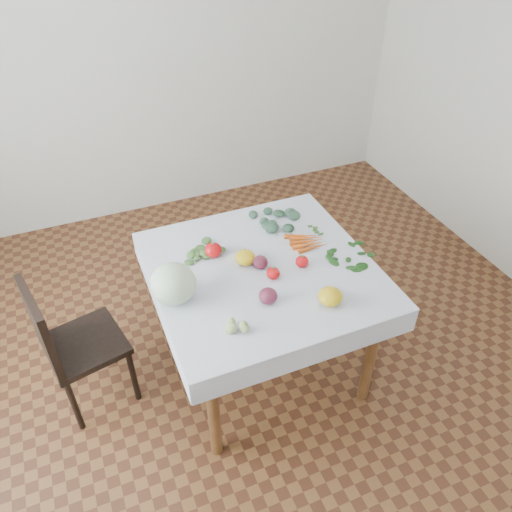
{
  "coord_description": "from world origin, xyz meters",
  "views": [
    {
      "loc": [
        -0.79,
        -1.81,
        2.41
      ],
      "look_at": [
        -0.02,
        0.03,
        0.82
      ],
      "focal_mm": 35.0,
      "sensor_mm": 36.0,
      "label": 1
    }
  ],
  "objects_px": {
    "chair": "(67,341)",
    "carrot_bunch": "(309,241)",
    "table": "(262,283)",
    "cabbage": "(173,284)",
    "heirloom_back": "(245,257)"
  },
  "relations": [
    {
      "from": "chair",
      "to": "carrot_bunch",
      "type": "relative_size",
      "value": 4.45
    },
    {
      "from": "table",
      "to": "chair",
      "type": "bearing_deg",
      "value": 171.97
    },
    {
      "from": "chair",
      "to": "carrot_bunch",
      "type": "distance_m",
      "value": 1.37
    },
    {
      "from": "table",
      "to": "chair",
      "type": "xyz_separation_m",
      "value": [
        -1.02,
        0.14,
        -0.17
      ]
    },
    {
      "from": "chair",
      "to": "cabbage",
      "type": "distance_m",
      "value": 0.68
    },
    {
      "from": "heirloom_back",
      "to": "carrot_bunch",
      "type": "relative_size",
      "value": 0.56
    },
    {
      "from": "table",
      "to": "cabbage",
      "type": "bearing_deg",
      "value": -173.66
    },
    {
      "from": "table",
      "to": "chair",
      "type": "relative_size",
      "value": 1.18
    },
    {
      "from": "cabbage",
      "to": "carrot_bunch",
      "type": "distance_m",
      "value": 0.81
    },
    {
      "from": "table",
      "to": "chair",
      "type": "distance_m",
      "value": 1.05
    },
    {
      "from": "table",
      "to": "heirloom_back",
      "type": "height_order",
      "value": "heirloom_back"
    },
    {
      "from": "cabbage",
      "to": "heirloom_back",
      "type": "distance_m",
      "value": 0.43
    },
    {
      "from": "chair",
      "to": "heirloom_back",
      "type": "bearing_deg",
      "value": -4.38
    },
    {
      "from": "carrot_bunch",
      "to": "heirloom_back",
      "type": "bearing_deg",
      "value": -176.03
    },
    {
      "from": "table",
      "to": "carrot_bunch",
      "type": "relative_size",
      "value": 5.24
    }
  ]
}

